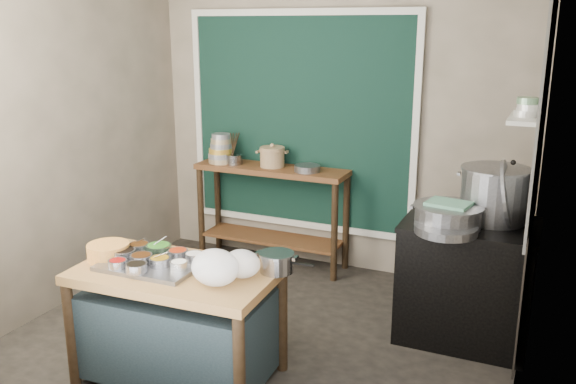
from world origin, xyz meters
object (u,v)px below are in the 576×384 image
at_px(condiment_tray, 152,264).
at_px(saucepan, 277,262).
at_px(back_counter, 272,216).
at_px(stock_pot, 494,194).
at_px(yellow_basin, 109,252).
at_px(stove_block, 466,282).
at_px(ceramic_crock, 272,158).
at_px(steamer, 448,216).
at_px(prep_table, 179,324).
at_px(utensil_cup, 234,159).

bearing_deg(condiment_tray, saucepan, 17.44).
xyz_separation_m(back_counter, saucepan, (0.89, -1.81, 0.34)).
bearing_deg(stock_pot, yellow_basin, -147.06).
height_order(stove_block, ceramic_crock, ceramic_crock).
distance_m(stove_block, steamer, 0.58).
bearing_deg(yellow_basin, prep_table, 3.47).
height_order(utensil_cup, ceramic_crock, ceramic_crock).
xyz_separation_m(stove_block, ceramic_crock, (-1.90, 0.74, 0.61)).
bearing_deg(yellow_basin, back_counter, 84.68).
distance_m(ceramic_crock, steamer, 1.98).
height_order(back_counter, saucepan, back_counter).
relative_size(back_counter, saucepan, 6.47).
bearing_deg(utensil_cup, prep_table, -71.37).
relative_size(stove_block, saucepan, 4.02).
height_order(stock_pot, steamer, stock_pot).
distance_m(stove_block, yellow_basin, 2.51).
height_order(stove_block, utensil_cup, utensil_cup).
xyz_separation_m(saucepan, ceramic_crock, (-0.89, 1.81, 0.22)).
bearing_deg(back_counter, saucepan, -63.73).
relative_size(saucepan, steamer, 0.46).
bearing_deg(steamer, stock_pot, 46.33).
bearing_deg(steamer, ceramic_crock, 152.70).
bearing_deg(yellow_basin, ceramic_crock, 84.59).
xyz_separation_m(prep_table, stock_pot, (1.72, 1.41, 0.70)).
distance_m(yellow_basin, utensil_cup, 2.03).
bearing_deg(condiment_tray, utensil_cup, 104.13).
distance_m(stove_block, utensil_cup, 2.43).
bearing_deg(stove_block, utensil_cup, 163.30).
xyz_separation_m(prep_table, utensil_cup, (-0.67, 1.98, 0.62)).
bearing_deg(back_counter, stock_pot, -17.08).
distance_m(prep_table, saucepan, 0.77).
bearing_deg(condiment_tray, stock_pot, 36.91).
bearing_deg(utensil_cup, stock_pot, -13.45).
height_order(prep_table, back_counter, back_counter).
bearing_deg(utensil_cup, condiment_tray, -75.87).
bearing_deg(saucepan, stove_block, 43.90).
bearing_deg(condiment_tray, prep_table, 4.17).
height_order(condiment_tray, ceramic_crock, ceramic_crock).
height_order(utensil_cup, steamer, utensil_cup).
height_order(ceramic_crock, steamer, ceramic_crock).
xyz_separation_m(prep_table, ceramic_crock, (-0.30, 2.04, 0.66)).
bearing_deg(back_counter, ceramic_crock, 58.57).
bearing_deg(steamer, saucepan, -133.88).
distance_m(prep_table, utensil_cup, 2.18).
bearing_deg(ceramic_crock, steamer, -27.30).
relative_size(prep_table, steamer, 2.59).
relative_size(stove_block, condiment_tray, 1.46).
relative_size(yellow_basin, saucepan, 1.21).
height_order(yellow_basin, utensil_cup, utensil_cup).
xyz_separation_m(saucepan, steamer, (0.87, 0.91, 0.15)).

